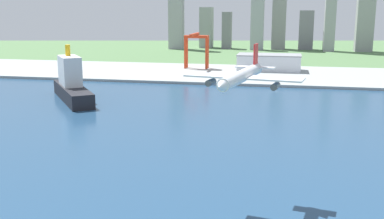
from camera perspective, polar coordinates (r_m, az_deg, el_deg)
The scene contains 8 objects.
ground_plane at distance 289.45m, azimuth 4.70°, elevation -0.96°, with size 2400.00×2400.00×0.00m, color #4F7346.
water_bay at distance 231.96m, azimuth 2.84°, elevation -4.26°, with size 840.00×360.00×0.15m, color navy.
industrial_pier at distance 475.42m, azimuth 7.57°, elevation 4.34°, with size 840.00×140.00×2.50m, color #949A99.
airplane_landing at distance 147.92m, azimuth 6.17°, elevation 4.08°, with size 39.29×44.70×12.86m.
cargo_ship at distance 353.67m, azimuth -14.69°, elevation 3.03°, with size 60.12×74.06×40.27m.
port_crane_red at distance 506.23m, azimuth 0.52°, elevation 8.27°, with size 25.99×43.12×38.69m.
warehouse_main at distance 498.40m, azimuth 9.51°, elevation 5.78°, with size 66.75×34.09×17.17m.
distant_skyline at distance 789.77m, azimuth 10.75°, elevation 11.45°, with size 378.25×62.50×159.42m.
Camera 1 is at (34.04, 20.25, 66.07)m, focal length 43.08 mm.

